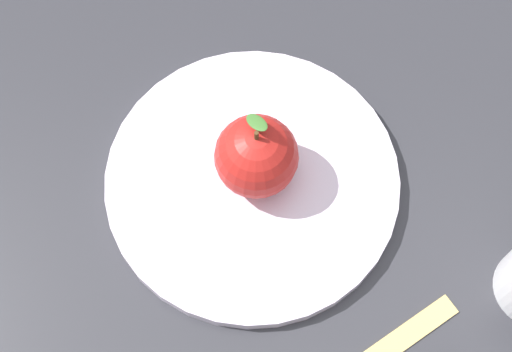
% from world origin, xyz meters
% --- Properties ---
extents(ground_plane, '(2.40, 2.40, 0.00)m').
position_xyz_m(ground_plane, '(0.00, 0.00, 0.00)').
color(ground_plane, '#2D2D33').
extents(dinner_plate, '(0.26, 0.26, 0.01)m').
position_xyz_m(dinner_plate, '(0.05, 0.01, 0.01)').
color(dinner_plate, silver).
rests_on(dinner_plate, ground_plane).
extents(apple, '(0.07, 0.07, 0.08)m').
position_xyz_m(apple, '(0.06, 0.01, 0.05)').
color(apple, '#B21E19').
rests_on(apple, dinner_plate).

